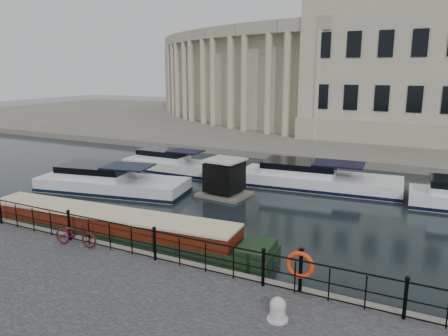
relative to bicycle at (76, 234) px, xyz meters
The scene contains 10 objects.
ground_plane 4.35m from the bicycle, 37.60° to the left, with size 160.00×160.00×0.00m, color black.
far_bank 41.72m from the bicycle, 85.40° to the left, with size 120.00×42.00×0.55m, color #6B665B.
railing 3.37m from the bicycle, ahead, with size 24.14×0.14×1.22m.
civic_building 37.84m from the bicycle, 86.39° to the left, with size 53.55×31.84×16.85m.
bicycle is the anchor object (origin of this frame).
mooring_bollard 8.49m from the bicycle, ahead, with size 0.57×0.57×0.64m.
life_ring_post 8.48m from the bicycle, ahead, with size 0.84×0.21×1.38m.
narrowboat 2.28m from the bicycle, 100.53° to the left, with size 14.57×3.02×1.53m.
harbour_hut 10.13m from the bicycle, 83.96° to the left, with size 2.86×2.46×2.16m.
cabin_cruisers 12.20m from the bicycle, 82.57° to the left, with size 26.59×10.46×1.99m.
Camera 1 is at (8.48, -13.63, 6.99)m, focal length 35.00 mm.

